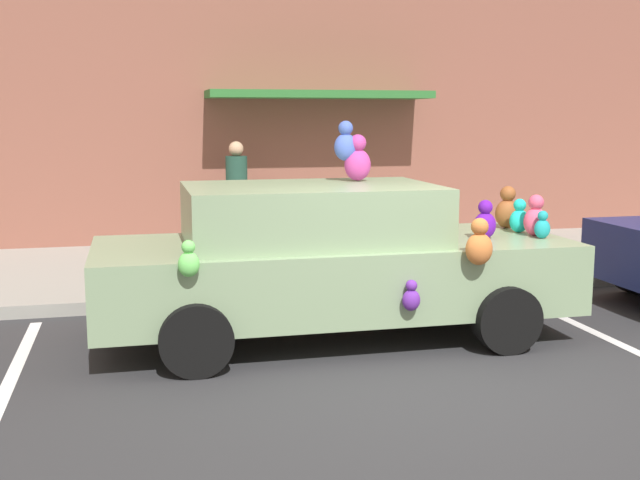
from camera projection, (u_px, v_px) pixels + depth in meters
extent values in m
plane|color=#2D2D30|center=(425.00, 383.00, 6.55)|extent=(60.00, 60.00, 0.00)
cube|color=gray|center=(300.00, 265.00, 11.34)|extent=(24.00, 4.00, 0.15)
cube|color=brown|center=(272.00, 55.00, 12.92)|extent=(24.00, 0.30, 6.40)
cube|color=#2D7231|center=(319.00, 95.00, 12.64)|extent=(3.60, 1.10, 0.12)
cube|color=silver|center=(597.00, 334.00, 8.03)|extent=(0.12, 3.60, 0.01)
cube|color=silver|center=(12.00, 376.00, 6.73)|extent=(0.12, 3.60, 0.01)
cube|color=gray|center=(334.00, 274.00, 7.83)|extent=(4.67, 1.79, 0.68)
cube|color=gray|center=(311.00, 214.00, 7.68)|extent=(2.43, 1.57, 0.56)
cylinder|color=black|center=(436.00, 281.00, 9.07)|extent=(0.64, 0.22, 0.64)
cylinder|color=black|center=(507.00, 320.00, 7.35)|extent=(0.64, 0.22, 0.64)
cylinder|color=black|center=(182.00, 294.00, 8.40)|extent=(0.64, 0.22, 0.64)
cylinder|color=black|center=(196.00, 340.00, 6.69)|extent=(0.64, 0.22, 0.64)
ellipsoid|color=#995128|center=(507.00, 214.00, 8.64)|extent=(0.27, 0.22, 0.32)
sphere|color=#995128|center=(508.00, 194.00, 8.60)|extent=(0.17, 0.17, 0.17)
ellipsoid|color=#1CD6C4|center=(519.00, 221.00, 8.31)|extent=(0.21, 0.17, 0.25)
sphere|color=#1CD6C4|center=(520.00, 205.00, 8.29)|extent=(0.13, 0.13, 0.13)
ellipsoid|color=#CE7034|center=(479.00, 249.00, 7.06)|extent=(0.25, 0.20, 0.30)
sphere|color=#CE7034|center=(480.00, 227.00, 7.03)|extent=(0.16, 0.16, 0.16)
ellipsoid|color=#652A9F|center=(411.00, 300.00, 7.02)|extent=(0.16, 0.13, 0.19)
sphere|color=#652A9F|center=(411.00, 286.00, 7.00)|extent=(0.10, 0.10, 0.10)
ellipsoid|color=teal|center=(542.00, 229.00, 7.92)|extent=(0.16, 0.13, 0.19)
sphere|color=teal|center=(543.00, 216.00, 7.89)|extent=(0.10, 0.10, 0.10)
ellipsoid|color=#BB388D|center=(358.00, 165.00, 8.05)|extent=(0.27, 0.22, 0.32)
sphere|color=#BB388D|center=(358.00, 143.00, 8.01)|extent=(0.17, 0.17, 0.17)
ellipsoid|color=#71DF63|center=(189.00, 264.00, 6.50)|extent=(0.18, 0.15, 0.21)
sphere|color=#71DF63|center=(188.00, 247.00, 6.48)|extent=(0.11, 0.11, 0.11)
ellipsoid|color=#F15176|center=(535.00, 222.00, 8.08)|extent=(0.25, 0.20, 0.29)
sphere|color=#F15176|center=(536.00, 202.00, 8.05)|extent=(0.16, 0.16, 0.16)
ellipsoid|color=#4660C3|center=(346.00, 147.00, 8.01)|extent=(0.24, 0.19, 0.28)
sphere|color=#4660C3|center=(346.00, 128.00, 7.98)|extent=(0.15, 0.15, 0.15)
ellipsoid|color=#1C29E4|center=(426.00, 225.00, 7.74)|extent=(0.28, 0.23, 0.33)
sphere|color=#1C29E4|center=(427.00, 202.00, 7.70)|extent=(0.18, 0.18, 0.18)
ellipsoid|color=#5E15A6|center=(485.00, 225.00, 7.89)|extent=(0.23, 0.19, 0.27)
sphere|color=#5E15A6|center=(485.00, 207.00, 7.86)|extent=(0.15, 0.15, 0.15)
cylinder|color=black|center=(637.00, 268.00, 9.83)|extent=(0.64, 0.22, 0.64)
ellipsoid|color=#9E723D|center=(474.00, 258.00, 10.41)|extent=(0.31, 0.26, 0.38)
sphere|color=#9E723D|center=(474.00, 238.00, 10.37)|extent=(0.22, 0.22, 0.22)
sphere|color=#9E723D|center=(469.00, 232.00, 10.34)|extent=(0.09, 0.09, 0.09)
sphere|color=#9E723D|center=(480.00, 232.00, 10.38)|extent=(0.09, 0.09, 0.09)
cylinder|color=#214437|center=(237.00, 202.00, 12.33)|extent=(0.34, 0.34, 1.44)
sphere|color=tan|center=(236.00, 149.00, 12.20)|extent=(0.23, 0.23, 0.23)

